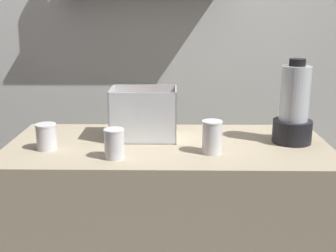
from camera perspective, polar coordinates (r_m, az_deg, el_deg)
counter at (r=2.07m, az=0.00°, el=-14.31°), size 1.40×0.64×0.90m
back_wall_unit at (r=2.57m, az=0.13°, el=10.64°), size 2.60×0.24×2.50m
carrot_display_bin at (r=1.95m, az=-3.35°, el=0.53°), size 0.29×0.20×0.23m
blender_pitcher at (r=1.95m, az=16.28°, el=2.06°), size 0.17×0.17×0.37m
juice_cup_carrot_far_left at (r=1.87m, az=-15.77°, el=-1.49°), size 0.09×0.09×0.11m
juice_cup_pomegranate_left at (r=1.70m, az=-7.10°, el=-2.60°), size 0.08×0.08×0.12m
juice_cup_mango_middle at (r=1.76m, az=5.82°, el=-1.76°), size 0.08×0.08×0.14m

